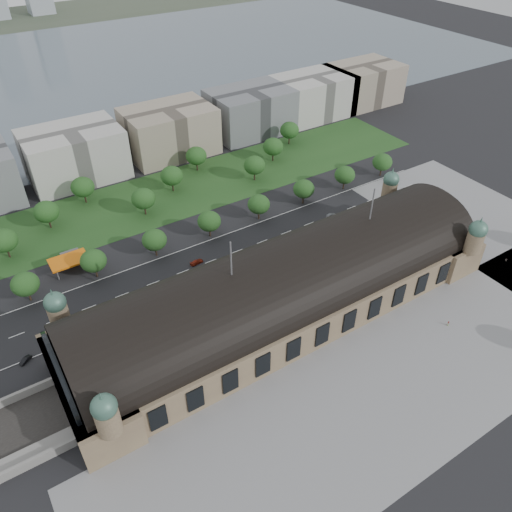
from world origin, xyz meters
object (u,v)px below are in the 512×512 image
traffic_car_5 (331,215)px  bus_west (239,265)px  parked_car_4 (180,297)px  pedestrian_2 (506,260)px  traffic_car_3 (197,262)px  parked_car_3 (74,341)px  traffic_car_6 (390,203)px  traffic_car_2 (72,334)px  bus_mid (215,267)px  parked_car_6 (208,293)px  petrol_station (70,258)px  parked_car_0 (25,360)px  parked_car_1 (78,339)px  traffic_car_4 (221,260)px  parked_car_2 (153,311)px  pedestrian_0 (448,324)px  parked_car_5 (175,300)px  bus_east (268,255)px

traffic_car_5 → bus_west: (-52.64, -8.99, 0.87)m
parked_car_4 → pedestrian_2: size_ratio=2.81×
traffic_car_3 → parked_car_3: (-52.02, -15.06, -0.11)m
traffic_car_3 → parked_car_4: bearing=128.6°
traffic_car_5 → traffic_car_6: traffic_car_6 is taller
traffic_car_2 → bus_mid: bus_mid is taller
traffic_car_6 → parked_car_6: size_ratio=1.06×
petrol_station → parked_car_6: size_ratio=2.51×
parked_car_0 → bus_mid: (70.92, 7.00, 1.06)m
parked_car_3 → parked_car_1: bearing=79.0°
petrol_station → traffic_car_2: petrol_station is taller
pedestrian_2 → parked_car_1: bearing=59.7°
traffic_car_4 → traffic_car_6: size_ratio=0.69×
parked_car_2 → pedestrian_2: size_ratio=3.18×
bus_mid → parked_car_1: bearing=103.3°
petrol_station → parked_car_4: 48.33m
parked_car_3 → bus_mid: size_ratio=0.31×
pedestrian_0 → parked_car_5: bearing=140.1°
bus_west → pedestrian_2: 103.52m
parked_car_4 → parked_car_5: (-2.01, 0.00, -0.16)m
bus_mid → bus_east: bus_mid is taller
bus_west → bus_mid: 8.88m
traffic_car_2 → pedestrian_0: pedestrian_0 is taller
traffic_car_6 → parked_car_2: traffic_car_6 is taller
parked_car_3 → parked_car_5: parked_car_3 is taller
parked_car_0 → parked_car_5: 50.70m
traffic_car_4 → parked_car_5: traffic_car_4 is taller
parked_car_2 → pedestrian_2: 135.03m
bus_mid → pedestrian_2: bearing=-113.9°
pedestrian_0 → traffic_car_4: bearing=123.5°
traffic_car_4 → parked_car_4: size_ratio=0.84×
petrol_station → traffic_car_3: (40.78, -25.51, -2.17)m
traffic_car_2 → traffic_car_6: (144.87, 2.50, 0.18)m
bus_west → pedestrian_2: (89.17, -52.56, -0.66)m
parked_car_4 → bus_east: bus_east is taller
petrol_station → traffic_car_4: bearing=-30.8°
parked_car_1 → pedestrian_2: pedestrian_2 is taller
traffic_car_6 → pedestrian_0: (-38.11, -65.47, 0.06)m
parked_car_2 → pedestrian_2: bearing=42.2°
traffic_car_3 → pedestrian_2: (101.40, -63.77, 0.10)m
parked_car_2 → parked_car_4: parked_car_4 is taller
bus_east → parked_car_0: bearing=90.3°
traffic_car_6 → traffic_car_5: bearing=-109.0°
parked_car_5 → bus_east: bearing=64.6°
parked_car_3 → parked_car_4: parked_car_4 is taller
traffic_car_6 → parked_car_3: bearing=-92.6°
parked_car_3 → traffic_car_4: bearing=77.4°
parked_car_2 → parked_car_3: parked_car_2 is taller
traffic_car_2 → pedestrian_2: bearing=68.2°
parked_car_3 → pedestrian_2: (153.42, -48.71, 0.20)m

